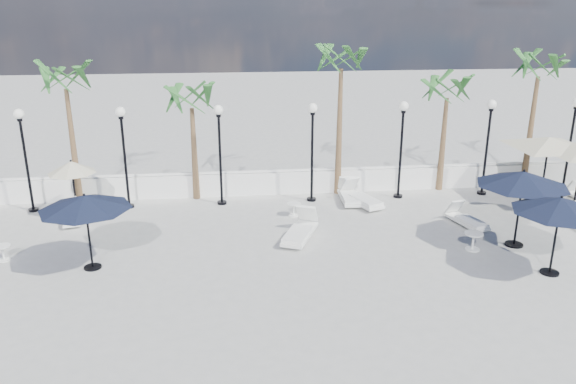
{
  "coord_description": "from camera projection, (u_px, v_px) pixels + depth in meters",
  "views": [
    {
      "loc": [
        -3.25,
        -14.07,
        7.37
      ],
      "look_at": [
        -1.3,
        3.22,
        1.5
      ],
      "focal_mm": 35.0,
      "sensor_mm": 36.0,
      "label": 1
    }
  ],
  "objects": [
    {
      "name": "ground",
      "position": [
        346.0,
        276.0,
        15.95
      ],
      "size": [
        100.0,
        100.0,
        0.0
      ],
      "primitive_type": "plane",
      "color": "#9E9D99",
      "rests_on": "ground"
    },
    {
      "name": "balustrade",
      "position": [
        308.0,
        181.0,
        22.86
      ],
      "size": [
        26.0,
        0.3,
        1.01
      ],
      "color": "white",
      "rests_on": "ground"
    },
    {
      "name": "lamppost_0",
      "position": [
        24.0,
        146.0,
        20.16
      ],
      "size": [
        0.36,
        0.36,
        3.84
      ],
      "color": "black",
      "rests_on": "ground"
    },
    {
      "name": "lamppost_1",
      "position": [
        123.0,
        143.0,
        20.53
      ],
      "size": [
        0.36,
        0.36,
        3.84
      ],
      "color": "black",
      "rests_on": "ground"
    },
    {
      "name": "lamppost_2",
      "position": [
        220.0,
        141.0,
        20.9
      ],
      "size": [
        0.36,
        0.36,
        3.84
      ],
      "color": "black",
      "rests_on": "ground"
    },
    {
      "name": "lamppost_3",
      "position": [
        312.0,
        139.0,
        21.28
      ],
      "size": [
        0.36,
        0.36,
        3.84
      ],
      "color": "black",
      "rests_on": "ground"
    },
    {
      "name": "lamppost_4",
      "position": [
        402.0,
        136.0,
        21.65
      ],
      "size": [
        0.36,
        0.36,
        3.84
      ],
      "color": "black",
      "rests_on": "ground"
    },
    {
      "name": "lamppost_5",
      "position": [
        488.0,
        134.0,
        22.02
      ],
      "size": [
        0.36,
        0.36,
        3.84
      ],
      "color": "black",
      "rests_on": "ground"
    },
    {
      "name": "lamppost_6",
      "position": [
        572.0,
        132.0,
        22.39
      ],
      "size": [
        0.36,
        0.36,
        3.84
      ],
      "color": "black",
      "rests_on": "ground"
    },
    {
      "name": "palm_0",
      "position": [
        66.0,
        85.0,
        20.42
      ],
      "size": [
        2.6,
        2.6,
        5.5
      ],
      "color": "brown",
      "rests_on": "ground"
    },
    {
      "name": "palm_1",
      "position": [
        192.0,
        104.0,
        21.15
      ],
      "size": [
        2.6,
        2.6,
        4.7
      ],
      "color": "brown",
      "rests_on": "ground"
    },
    {
      "name": "palm_2",
      "position": [
        341.0,
        66.0,
        21.32
      ],
      "size": [
        2.6,
        2.6,
        6.1
      ],
      "color": "brown",
      "rests_on": "ground"
    },
    {
      "name": "palm_3",
      "position": [
        447.0,
        94.0,
        22.15
      ],
      "size": [
        2.6,
        2.6,
        4.9
      ],
      "color": "brown",
      "rests_on": "ground"
    },
    {
      "name": "palm_4",
      "position": [
        539.0,
        73.0,
        22.29
      ],
      "size": [
        2.6,
        2.6,
        5.7
      ],
      "color": "brown",
      "rests_on": "ground"
    },
    {
      "name": "lounger_1",
      "position": [
        71.0,
        216.0,
        19.89
      ],
      "size": [
        0.99,
        1.82,
        0.65
      ],
      "rotation": [
        0.0,
        0.0,
        0.26
      ],
      "color": "white",
      "rests_on": "ground"
    },
    {
      "name": "lounger_2",
      "position": [
        300.0,
        231.0,
        18.41
      ],
      "size": [
        1.51,
        2.27,
        0.82
      ],
      "rotation": [
        0.0,
        0.0,
        -0.41
      ],
      "color": "white",
      "rests_on": "ground"
    },
    {
      "name": "lounger_3",
      "position": [
        349.0,
        195.0,
        21.88
      ],
      "size": [
        0.74,
        2.02,
        0.75
      ],
      "rotation": [
        0.0,
        0.0,
        -0.05
      ],
      "color": "white",
      "rests_on": "ground"
    },
    {
      "name": "lounger_4",
      "position": [
        361.0,
        198.0,
        21.55
      ],
      "size": [
        1.41,
        2.24,
        0.8
      ],
      "rotation": [
        0.0,
        0.0,
        0.37
      ],
      "color": "white",
      "rests_on": "ground"
    },
    {
      "name": "lounger_5",
      "position": [
        467.0,
        219.0,
        19.53
      ],
      "size": [
        1.02,
        1.86,
        0.66
      ],
      "rotation": [
        0.0,
        0.0,
        0.27
      ],
      "color": "white",
      "rests_on": "ground"
    },
    {
      "name": "side_table_0",
      "position": [
        3.0,
        251.0,
        16.86
      ],
      "size": [
        0.49,
        0.49,
        0.47
      ],
      "color": "white",
      "rests_on": "ground"
    },
    {
      "name": "side_table_1",
      "position": [
        294.0,
        208.0,
        20.39
      ],
      "size": [
        0.5,
        0.5,
        0.49
      ],
      "color": "white",
      "rests_on": "ground"
    },
    {
      "name": "side_table_2",
      "position": [
        473.0,
        240.0,
        17.56
      ],
      "size": [
        0.58,
        0.58,
        0.57
      ],
      "color": "white",
      "rests_on": "ground"
    },
    {
      "name": "parasol_navy_left",
      "position": [
        85.0,
        203.0,
        15.79
      ],
      "size": [
        2.62,
        2.62,
        2.31
      ],
      "color": "black",
      "rests_on": "ground"
    },
    {
      "name": "parasol_navy_mid",
      "position": [
        523.0,
        179.0,
        17.27
      ],
      "size": [
        2.83,
        2.83,
        2.54
      ],
      "color": "black",
      "rests_on": "ground"
    },
    {
      "name": "parasol_navy_right",
      "position": [
        561.0,
        205.0,
        15.45
      ],
      "size": [
        2.64,
        2.64,
        2.36
      ],
      "color": "black",
      "rests_on": "ground"
    },
    {
      "name": "parasol_cream_sq_b",
      "position": [
        550.0,
        138.0,
        21.35
      ],
      "size": [
        5.42,
        5.42,
        2.72
      ],
      "color": "black",
      "rests_on": "ground"
    },
    {
      "name": "parasol_cream_small",
      "position": [
        72.0,
        168.0,
        19.97
      ],
      "size": [
        1.71,
        1.71,
        2.1
      ],
      "color": "black",
      "rests_on": "ground"
    }
  ]
}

